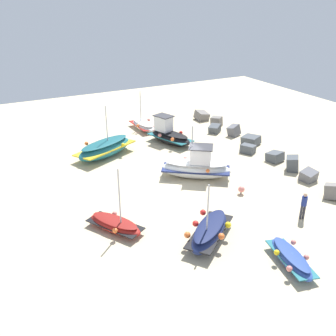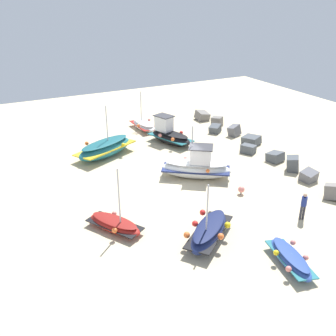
{
  "view_description": "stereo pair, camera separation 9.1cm",
  "coord_description": "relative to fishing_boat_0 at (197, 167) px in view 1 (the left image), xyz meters",
  "views": [
    {
      "loc": [
        20.94,
        -11.69,
        11.89
      ],
      "look_at": [
        0.04,
        -0.78,
        0.9
      ],
      "focal_mm": 40.58,
      "sensor_mm": 36.0,
      "label": 1
    },
    {
      "loc": [
        20.98,
        -11.61,
        11.89
      ],
      "look_at": [
        0.04,
        -0.78,
        0.9
      ],
      "focal_mm": 40.58,
      "sensor_mm": 36.0,
      "label": 2
    }
  ],
  "objects": [
    {
      "name": "fishing_boat_4",
      "position": [
        3.54,
        -7.36,
        -0.44
      ],
      "size": [
        3.5,
        2.69,
        3.82
      ],
      "rotation": [
        0.0,
        0.0,
        3.67
      ],
      "color": "maroon",
      "rests_on": "ground_plane"
    },
    {
      "name": "fishing_boat_6",
      "position": [
        -6.78,
        1.4,
        -0.06
      ],
      "size": [
        4.49,
        2.98,
        2.37
      ],
      "rotation": [
        0.0,
        0.0,
        3.48
      ],
      "color": "black",
      "rests_on": "ground_plane"
    },
    {
      "name": "mooring_buoy_0",
      "position": [
        3.44,
        1.29,
        -0.47
      ],
      "size": [
        0.43,
        0.43,
        0.55
      ],
      "color": "#3F3F42",
      "rests_on": "ground_plane"
    },
    {
      "name": "fishing_boat_2",
      "position": [
        6.69,
        -3.29,
        -0.27
      ],
      "size": [
        3.47,
        3.98,
        3.53
      ],
      "rotation": [
        0.0,
        0.0,
        2.22
      ],
      "color": "navy",
      "rests_on": "ground_plane"
    },
    {
      "name": "fishing_boat_0",
      "position": [
        0.0,
        0.0,
        0.0
      ],
      "size": [
        4.25,
        4.98,
        3.79
      ],
      "rotation": [
        0.0,
        0.0,
        0.95
      ],
      "color": "white",
      "rests_on": "ground_plane"
    },
    {
      "name": "breakwater_rocks",
      "position": [
        -0.54,
        6.92,
        -0.4
      ],
      "size": [
        21.66,
        2.88,
        1.3
      ],
      "color": "slate",
      "rests_on": "ground_plane"
    },
    {
      "name": "fishing_boat_3",
      "position": [
        -6.58,
        -4.42,
        -0.14
      ],
      "size": [
        4.03,
        5.54,
        4.12
      ],
      "rotation": [
        0.0,
        0.0,
        5.15
      ],
      "color": "#1E6670",
      "rests_on": "ground_plane"
    },
    {
      "name": "fishing_boat_5",
      "position": [
        10.16,
        -0.95,
        -0.44
      ],
      "size": [
        3.37,
        1.86,
        0.8
      ],
      "rotation": [
        0.0,
        0.0,
        6.07
      ],
      "color": "#2D4C9E",
      "rests_on": "ground_plane"
    },
    {
      "name": "fishing_boat_1",
      "position": [
        -11.07,
        0.9,
        -0.4
      ],
      "size": [
        3.61,
        1.97,
        3.57
      ],
      "rotation": [
        0.0,
        0.0,
        0.01
      ],
      "color": "white",
      "rests_on": "ground_plane"
    },
    {
      "name": "person_walking",
      "position": [
        7.43,
        2.55,
        0.16
      ],
      "size": [
        0.32,
        0.32,
        1.69
      ],
      "rotation": [
        0.0,
        0.0,
        2.65
      ],
      "color": "#2D2D38",
      "rests_on": "ground_plane"
    },
    {
      "name": "ground_plane",
      "position": [
        -0.6,
        -1.17,
        -0.81
      ],
      "size": [
        52.28,
        52.28,
        0.0
      ],
      "primitive_type": "plane",
      "color": "beige"
    }
  ]
}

